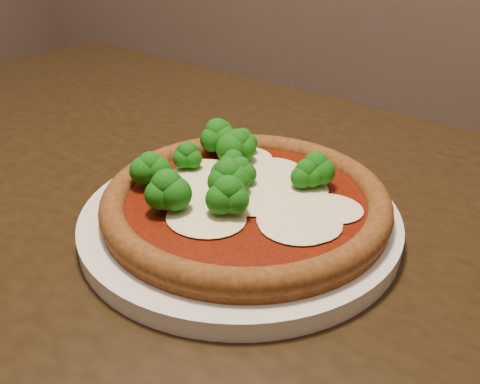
% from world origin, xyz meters
% --- Properties ---
extents(dining_table, '(1.48, 1.11, 0.75)m').
position_xyz_m(dining_table, '(0.07, -0.08, 0.66)').
color(dining_table, black).
rests_on(dining_table, floor).
extents(plate, '(0.31, 0.31, 0.02)m').
position_xyz_m(plate, '(0.13, -0.07, 0.76)').
color(plate, silver).
rests_on(plate, dining_table).
extents(pizza, '(0.27, 0.27, 0.06)m').
position_xyz_m(pizza, '(0.13, -0.06, 0.78)').
color(pizza, brown).
rests_on(pizza, plate).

